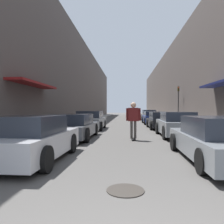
{
  "coord_description": "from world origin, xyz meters",
  "views": [
    {
      "loc": [
        0.01,
        -1.47,
        1.51
      ],
      "look_at": [
        -0.92,
        12.5,
        1.32
      ],
      "focal_mm": 35.0,
      "sensor_mm": 36.0,
      "label": 1
    }
  ],
  "objects_px": {
    "parked_car_left_2": "(91,121)",
    "skateboarder": "(133,117)",
    "parked_car_right_2": "(161,121)",
    "manhole_cover": "(125,190)",
    "parked_car_right_4": "(149,116)",
    "parked_car_right_0": "(218,140)",
    "parked_car_right_3": "(152,118)",
    "traffic_light": "(178,101)",
    "parked_car_left_0": "(32,139)",
    "parked_car_left_1": "(74,127)",
    "parked_car_right_1": "(177,125)"
  },
  "relations": [
    {
      "from": "parked_car_right_2",
      "to": "manhole_cover",
      "type": "height_order",
      "value": "parked_car_right_2"
    },
    {
      "from": "parked_car_left_2",
      "to": "manhole_cover",
      "type": "height_order",
      "value": "parked_car_left_2"
    },
    {
      "from": "parked_car_left_2",
      "to": "parked_car_right_2",
      "type": "relative_size",
      "value": 0.95
    },
    {
      "from": "skateboarder",
      "to": "traffic_light",
      "type": "bearing_deg",
      "value": 67.11
    },
    {
      "from": "parked_car_right_3",
      "to": "parked_car_right_4",
      "type": "height_order",
      "value": "parked_car_right_4"
    },
    {
      "from": "parked_car_right_4",
      "to": "traffic_light",
      "type": "relative_size",
      "value": 1.1
    },
    {
      "from": "parked_car_left_2",
      "to": "parked_car_left_0",
      "type": "bearing_deg",
      "value": -90.37
    },
    {
      "from": "parked_car_right_4",
      "to": "skateboarder",
      "type": "relative_size",
      "value": 2.17
    },
    {
      "from": "parked_car_left_0",
      "to": "parked_car_right_0",
      "type": "xyz_separation_m",
      "value": [
        5.4,
        0.35,
        -0.02
      ]
    },
    {
      "from": "parked_car_right_2",
      "to": "skateboarder",
      "type": "relative_size",
      "value": 2.27
    },
    {
      "from": "parked_car_left_2",
      "to": "manhole_cover",
      "type": "bearing_deg",
      "value": -77.61
    },
    {
      "from": "parked_car_right_4",
      "to": "manhole_cover",
      "type": "height_order",
      "value": "parked_car_right_4"
    },
    {
      "from": "parked_car_left_2",
      "to": "parked_car_right_3",
      "type": "xyz_separation_m",
      "value": [
        5.31,
        6.33,
        -0.02
      ]
    },
    {
      "from": "parked_car_left_0",
      "to": "skateboarder",
      "type": "distance_m",
      "value": 5.48
    },
    {
      "from": "skateboarder",
      "to": "parked_car_left_2",
      "type": "bearing_deg",
      "value": 118.82
    },
    {
      "from": "parked_car_left_0",
      "to": "parked_car_right_2",
      "type": "xyz_separation_m",
      "value": [
        5.42,
        10.86,
        -0.02
      ]
    },
    {
      "from": "parked_car_left_2",
      "to": "parked_car_right_2",
      "type": "height_order",
      "value": "parked_car_left_2"
    },
    {
      "from": "parked_car_right_1",
      "to": "manhole_cover",
      "type": "xyz_separation_m",
      "value": [
        -2.74,
        -8.08,
        -0.65
      ]
    },
    {
      "from": "parked_car_right_2",
      "to": "manhole_cover",
      "type": "bearing_deg",
      "value": -101.65
    },
    {
      "from": "manhole_cover",
      "to": "parked_car_left_1",
      "type": "bearing_deg",
      "value": 111.01
    },
    {
      "from": "parked_car_left_0",
      "to": "parked_car_left_2",
      "type": "xyz_separation_m",
      "value": [
        0.07,
        9.98,
        0.02
      ]
    },
    {
      "from": "parked_car_right_0",
      "to": "skateboarder",
      "type": "relative_size",
      "value": 2.62
    },
    {
      "from": "parked_car_right_2",
      "to": "traffic_light",
      "type": "height_order",
      "value": "traffic_light"
    },
    {
      "from": "parked_car_left_1",
      "to": "parked_car_right_2",
      "type": "xyz_separation_m",
      "value": [
        5.38,
        5.98,
        0.01
      ]
    },
    {
      "from": "parked_car_right_4",
      "to": "manhole_cover",
      "type": "xyz_separation_m",
      "value": [
        -2.83,
        -24.01,
        -0.66
      ]
    },
    {
      "from": "parked_car_right_0",
      "to": "parked_car_right_1",
      "type": "xyz_separation_m",
      "value": [
        0.07,
        5.58,
        0.04
      ]
    },
    {
      "from": "parked_car_left_1",
      "to": "manhole_cover",
      "type": "distance_m",
      "value": 7.55
    },
    {
      "from": "parked_car_left_0",
      "to": "parked_car_right_0",
      "type": "relative_size",
      "value": 0.82
    },
    {
      "from": "parked_car_left_0",
      "to": "manhole_cover",
      "type": "xyz_separation_m",
      "value": [
        2.73,
        -2.15,
        -0.62
      ]
    },
    {
      "from": "parked_car_right_1",
      "to": "parked_car_right_3",
      "type": "bearing_deg",
      "value": 90.53
    },
    {
      "from": "parked_car_right_0",
      "to": "parked_car_right_1",
      "type": "relative_size",
      "value": 1.16
    },
    {
      "from": "parked_car_right_0",
      "to": "parked_car_right_2",
      "type": "distance_m",
      "value": 10.51
    },
    {
      "from": "parked_car_right_1",
      "to": "manhole_cover",
      "type": "height_order",
      "value": "parked_car_right_1"
    },
    {
      "from": "parked_car_left_1",
      "to": "traffic_light",
      "type": "xyz_separation_m",
      "value": [
        7.83,
        10.96,
        1.74
      ]
    },
    {
      "from": "traffic_light",
      "to": "parked_car_left_0",
      "type": "bearing_deg",
      "value": -116.41
    },
    {
      "from": "parked_car_left_1",
      "to": "parked_car_right_1",
      "type": "bearing_deg",
      "value": 10.95
    },
    {
      "from": "parked_car_right_4",
      "to": "manhole_cover",
      "type": "relative_size",
      "value": 5.7
    },
    {
      "from": "skateboarder",
      "to": "manhole_cover",
      "type": "height_order",
      "value": "skateboarder"
    },
    {
      "from": "parked_car_right_2",
      "to": "traffic_light",
      "type": "xyz_separation_m",
      "value": [
        2.45,
        4.97,
        1.74
      ]
    },
    {
      "from": "parked_car_right_0",
      "to": "parked_car_right_3",
      "type": "xyz_separation_m",
      "value": [
        -0.02,
        15.96,
        0.02
      ]
    },
    {
      "from": "parked_car_right_0",
      "to": "parked_car_right_2",
      "type": "height_order",
      "value": "parked_car_right_0"
    },
    {
      "from": "skateboarder",
      "to": "manhole_cover",
      "type": "xyz_separation_m",
      "value": [
        -0.35,
        -6.65,
        -1.13
      ]
    },
    {
      "from": "parked_car_right_2",
      "to": "traffic_light",
      "type": "bearing_deg",
      "value": 63.78
    },
    {
      "from": "parked_car_right_2",
      "to": "parked_car_right_4",
      "type": "bearing_deg",
      "value": 89.25
    },
    {
      "from": "skateboarder",
      "to": "parked_car_right_0",
      "type": "bearing_deg",
      "value": -60.8
    },
    {
      "from": "parked_car_left_1",
      "to": "parked_car_right_1",
      "type": "height_order",
      "value": "parked_car_right_1"
    },
    {
      "from": "parked_car_right_1",
      "to": "manhole_cover",
      "type": "relative_size",
      "value": 5.95
    },
    {
      "from": "parked_car_right_4",
      "to": "manhole_cover",
      "type": "distance_m",
      "value": 24.18
    },
    {
      "from": "parked_car_right_0",
      "to": "traffic_light",
      "type": "height_order",
      "value": "traffic_light"
    },
    {
      "from": "parked_car_left_2",
      "to": "skateboarder",
      "type": "relative_size",
      "value": 2.16
    }
  ]
}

